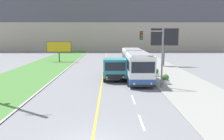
# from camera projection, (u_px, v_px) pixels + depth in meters

# --- Properties ---
(lane_marking_centre) EXTENTS (2.88, 140.00, 0.01)m
(lane_marking_centre) POSITION_uv_depth(u_px,v_px,m) (99.00, 136.00, 11.24)
(lane_marking_centre) COLOR gold
(lane_marking_centre) RESTS_ON ground_plane
(apartment_block_background) EXTENTS (80.00, 8.04, 24.82)m
(apartment_block_background) POSITION_uv_depth(u_px,v_px,m) (107.00, 11.00, 68.96)
(apartment_block_background) COLOR #A89E8E
(apartment_block_background) RESTS_ON ground_plane
(city_bus) EXTENTS (2.65, 12.94, 3.20)m
(city_bus) POSITION_uv_depth(u_px,v_px,m) (135.00, 64.00, 26.61)
(city_bus) COLOR white
(city_bus) RESTS_ON ground_plane
(dump_truck) EXTENTS (2.59, 6.53, 2.51)m
(dump_truck) POSITION_uv_depth(u_px,v_px,m) (115.00, 69.00, 24.90)
(dump_truck) COLOR black
(dump_truck) RESTS_ON ground_plane
(traffic_light_mast) EXTENTS (2.28, 0.32, 5.86)m
(traffic_light_mast) POSITION_uv_depth(u_px,v_px,m) (156.00, 50.00, 20.70)
(traffic_light_mast) COLOR slate
(traffic_light_mast) RESTS_ON ground_plane
(billboard_large) EXTENTS (4.48, 0.24, 6.10)m
(billboard_large) POSITION_uv_depth(u_px,v_px,m) (165.00, 38.00, 35.18)
(billboard_large) COLOR #59595B
(billboard_large) RESTS_ON ground_plane
(billboard_small) EXTENTS (4.65, 0.24, 3.81)m
(billboard_small) POSITION_uv_depth(u_px,v_px,m) (59.00, 47.00, 40.96)
(billboard_small) COLOR #59595B
(billboard_small) RESTS_ON ground_plane
(planter_round_near) EXTENTS (0.90, 0.90, 1.02)m
(planter_round_near) POSITION_uv_depth(u_px,v_px,m) (165.00, 80.00, 22.63)
(planter_round_near) COLOR silver
(planter_round_near) RESTS_ON sidewalk_right
(planter_round_second) EXTENTS (0.91, 0.91, 0.98)m
(planter_round_second) POSITION_uv_depth(u_px,v_px,m) (156.00, 73.00, 26.77)
(planter_round_second) COLOR silver
(planter_round_second) RESTS_ON sidewalk_right
(planter_round_third) EXTENTS (0.84, 0.84, 0.96)m
(planter_round_third) POSITION_uv_depth(u_px,v_px,m) (150.00, 68.00, 30.90)
(planter_round_third) COLOR silver
(planter_round_third) RESTS_ON sidewalk_right
(planter_round_far) EXTENTS (0.85, 0.85, 0.98)m
(planter_round_far) POSITION_uv_depth(u_px,v_px,m) (145.00, 64.00, 35.04)
(planter_round_far) COLOR silver
(planter_round_far) RESTS_ON sidewalk_right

